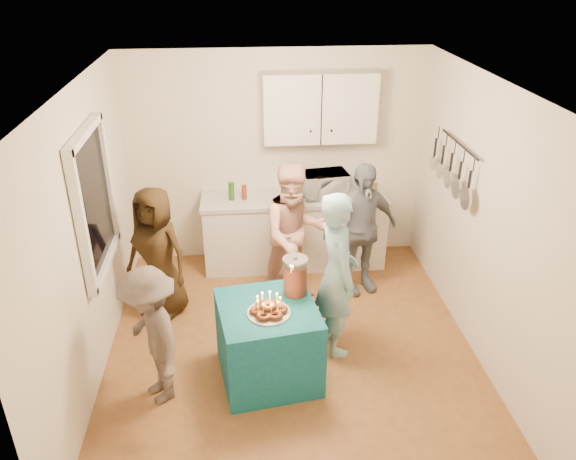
{
  "coord_description": "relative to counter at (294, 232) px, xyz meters",
  "views": [
    {
      "loc": [
        -0.44,
        -4.46,
        3.59
      ],
      "look_at": [
        0.0,
        0.35,
        1.15
      ],
      "focal_mm": 35.0,
      "sensor_mm": 36.0,
      "label": 1
    }
  ],
  "objects": [
    {
      "name": "child_near_left",
      "position": [
        -1.44,
        -2.25,
        0.22
      ],
      "size": [
        0.82,
        0.97,
        1.3
      ],
      "primitive_type": "imported",
      "rotation": [
        0.0,
        0.0,
        -1.09
      ],
      "color": "#4F443F",
      "rests_on": "floor"
    },
    {
      "name": "countertop",
      "position": [
        0.0,
        -0.0,
        0.46
      ],
      "size": [
        2.24,
        0.62,
        0.05
      ],
      "primitive_type": "cube",
      "color": "beige",
      "rests_on": "counter"
    },
    {
      "name": "left_wall",
      "position": [
        -2.0,
        -1.7,
        0.87
      ],
      "size": [
        4.0,
        4.0,
        0.0
      ],
      "primitive_type": "plane",
      "color": "silver",
      "rests_on": "floor"
    },
    {
      "name": "counter",
      "position": [
        0.0,
        0.0,
        0.0
      ],
      "size": [
        2.2,
        0.58,
        0.86
      ],
      "primitive_type": "cube",
      "color": "white",
      "rests_on": "floor"
    },
    {
      "name": "woman_back_left",
      "position": [
        -1.54,
        -0.92,
        0.3
      ],
      "size": [
        0.85,
        0.75,
        1.46
      ],
      "primitive_type": "imported",
      "rotation": [
        0.0,
        0.0,
        -0.49
      ],
      "color": "#503616",
      "rests_on": "floor"
    },
    {
      "name": "ceiling",
      "position": [
        -0.2,
        -1.7,
        2.17
      ],
      "size": [
        4.0,
        4.0,
        0.0
      ],
      "primitive_type": "plane",
      "color": "white",
      "rests_on": "floor"
    },
    {
      "name": "donut_cake",
      "position": [
        -0.44,
        -2.16,
        0.42
      ],
      "size": [
        0.38,
        0.38,
        0.18
      ],
      "primitive_type": null,
      "color": "#381C0C",
      "rests_on": "party_table"
    },
    {
      "name": "microwave",
      "position": [
        0.36,
        0.0,
        0.63
      ],
      "size": [
        0.58,
        0.43,
        0.3
      ],
      "primitive_type": "imported",
      "rotation": [
        0.0,
        0.0,
        0.14
      ],
      "color": "white",
      "rests_on": "countertop"
    },
    {
      "name": "right_wall",
      "position": [
        1.6,
        -1.7,
        0.87
      ],
      "size": [
        4.0,
        4.0,
        0.0
      ],
      "primitive_type": "plane",
      "color": "silver",
      "rests_on": "floor"
    },
    {
      "name": "floor",
      "position": [
        -0.2,
        -1.7,
        -0.43
      ],
      "size": [
        4.0,
        4.0,
        0.0
      ],
      "primitive_type": "plane",
      "color": "brown",
      "rests_on": "ground"
    },
    {
      "name": "pot_rack",
      "position": [
        1.52,
        -1.0,
        1.17
      ],
      "size": [
        0.12,
        1.0,
        0.6
      ],
      "primitive_type": "cube",
      "color": "black",
      "rests_on": "right_wall"
    },
    {
      "name": "woman_back_center",
      "position": [
        -0.07,
        -0.79,
        0.38
      ],
      "size": [
        0.9,
        0.77,
        1.62
      ],
      "primitive_type": "imported",
      "rotation": [
        0.0,
        0.0,
        0.22
      ],
      "color": "#D2786D",
      "rests_on": "floor"
    },
    {
      "name": "party_table",
      "position": [
        -0.45,
        -2.07,
        -0.05
      ],
      "size": [
        0.97,
        0.97,
        0.76
      ],
      "primitive_type": "cube",
      "rotation": [
        0.0,
        0.0,
        0.15
      ],
      "color": "#105C6E",
      "rests_on": "floor"
    },
    {
      "name": "woman_back_right",
      "position": [
        0.67,
        -0.67,
        0.35
      ],
      "size": [
        0.98,
        0.64,
        1.55
      ],
      "primitive_type": "imported",
      "rotation": [
        0.0,
        0.0,
        0.31
      ],
      "color": "black",
      "rests_on": "floor"
    },
    {
      "name": "man_birthday",
      "position": [
        0.23,
        -1.69,
        0.4
      ],
      "size": [
        0.47,
        0.65,
        1.67
      ],
      "primitive_type": "imported",
      "rotation": [
        0.0,
        0.0,
        1.69
      ],
      "color": "#8FC4D1",
      "rests_on": "floor"
    },
    {
      "name": "upper_cabinet",
      "position": [
        0.3,
        0.15,
        1.52
      ],
      "size": [
        1.3,
        0.3,
        0.8
      ],
      "primitive_type": "cube",
      "color": "white",
      "rests_on": "back_wall"
    },
    {
      "name": "punch_jar",
      "position": [
        -0.18,
        -1.86,
        0.5
      ],
      "size": [
        0.22,
        0.22,
        0.34
      ],
      "primitive_type": "cylinder",
      "color": "#B9310E",
      "rests_on": "party_table"
    },
    {
      "name": "window_night",
      "position": [
        -1.97,
        -1.4,
        1.12
      ],
      "size": [
        0.04,
        1.0,
        1.2
      ],
      "primitive_type": "cube",
      "color": "black",
      "rests_on": "left_wall"
    },
    {
      "name": "back_wall",
      "position": [
        -0.2,
        0.3,
        0.87
      ],
      "size": [
        3.6,
        3.6,
        0.0
      ],
      "primitive_type": "plane",
      "color": "silver",
      "rests_on": "floor"
    }
  ]
}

